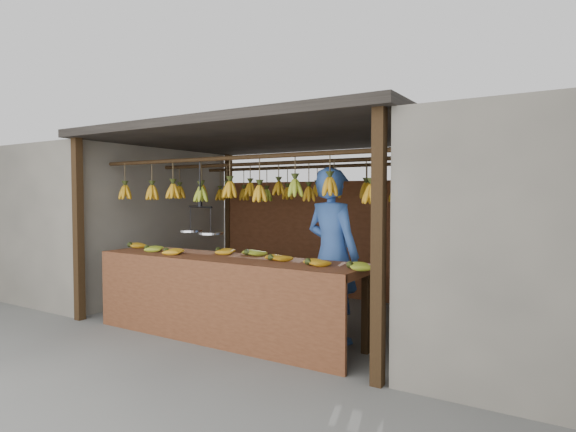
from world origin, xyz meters
The scene contains 8 objects.
ground centered at (0.00, 0.00, 0.00)m, with size 80.00×80.00×0.00m, color #5B5B57.
stall centered at (0.00, 0.33, 1.97)m, with size 4.30×3.30×2.40m.
neighbor_left centered at (-3.60, 0.00, 1.15)m, with size 3.00×3.00×2.30m, color slate.
counter centered at (0.06, -1.22, 0.70)m, with size 3.46×0.74×0.96m.
hanging_bananas centered at (0.01, 0.00, 1.62)m, with size 3.63×2.22×0.38m.
balance_scale centered at (-0.40, -1.00, 1.20)m, with size 0.72×0.42×0.86m.
vendor centered at (1.12, -0.58, 0.94)m, with size 0.69×0.45×1.88m, color #3359A5.
bag_bundles centered at (1.94, 1.35, 1.02)m, with size 0.08×0.26×1.28m.
Camera 1 is at (3.45, -5.23, 1.59)m, focal length 30.00 mm.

